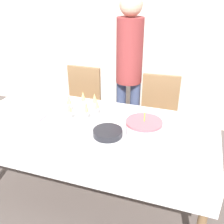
% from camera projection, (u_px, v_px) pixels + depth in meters
% --- Properties ---
extents(ground_plane, '(12.00, 12.00, 0.00)m').
position_uv_depth(ground_plane, '(93.00, 194.00, 2.54)').
color(ground_plane, '#564C47').
extents(wall_back, '(8.00, 0.05, 2.70)m').
position_uv_depth(wall_back, '(140.00, 23.00, 3.36)').
color(wall_back, silver).
rests_on(wall_back, ground_plane).
extents(dining_table, '(2.07, 0.97, 0.78)m').
position_uv_depth(dining_table, '(91.00, 135.00, 2.23)').
color(dining_table, white).
rests_on(dining_table, ground_plane).
extents(dining_chair_far_left, '(0.43, 0.43, 0.96)m').
position_uv_depth(dining_chair_far_left, '(82.00, 105.00, 3.11)').
color(dining_chair_far_left, olive).
rests_on(dining_chair_far_left, ground_plane).
extents(dining_chair_far_right, '(0.46, 0.46, 0.96)m').
position_uv_depth(dining_chair_far_right, '(158.00, 116.00, 2.85)').
color(dining_chair_far_right, olive).
rests_on(dining_chair_far_right, ground_plane).
extents(birthday_cake, '(0.28, 0.28, 0.20)m').
position_uv_depth(birthday_cake, '(144.00, 128.00, 2.01)').
color(birthday_cake, white).
rests_on(birthday_cake, dining_table).
extents(champagne_tray, '(0.38, 0.38, 0.18)m').
position_uv_depth(champagne_tray, '(84.00, 108.00, 2.29)').
color(champagne_tray, silver).
rests_on(champagne_tray, dining_table).
extents(plate_stack_main, '(0.23, 0.23, 0.05)m').
position_uv_depth(plate_stack_main, '(108.00, 133.00, 2.02)').
color(plate_stack_main, black).
rests_on(plate_stack_main, dining_table).
extents(plate_stack_dessert, '(0.17, 0.17, 0.03)m').
position_uv_depth(plate_stack_dessert, '(119.00, 121.00, 2.20)').
color(plate_stack_dessert, white).
rests_on(plate_stack_dessert, dining_table).
extents(cake_knife, '(0.28, 0.15, 0.00)m').
position_uv_depth(cake_knife, '(137.00, 149.00, 1.87)').
color(cake_knife, silver).
rests_on(cake_knife, dining_table).
extents(fork_pile, '(0.18, 0.10, 0.02)m').
position_uv_depth(fork_pile, '(21.00, 127.00, 2.13)').
color(fork_pile, silver).
rests_on(fork_pile, dining_table).
extents(napkin_pile, '(0.15, 0.15, 0.01)m').
position_uv_depth(napkin_pile, '(36.00, 117.00, 2.29)').
color(napkin_pile, pink).
rests_on(napkin_pile, dining_table).
extents(person_standing, '(0.28, 0.28, 1.75)m').
position_uv_depth(person_standing, '(129.00, 62.00, 2.78)').
color(person_standing, '#3F4C72').
rests_on(person_standing, ground_plane).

